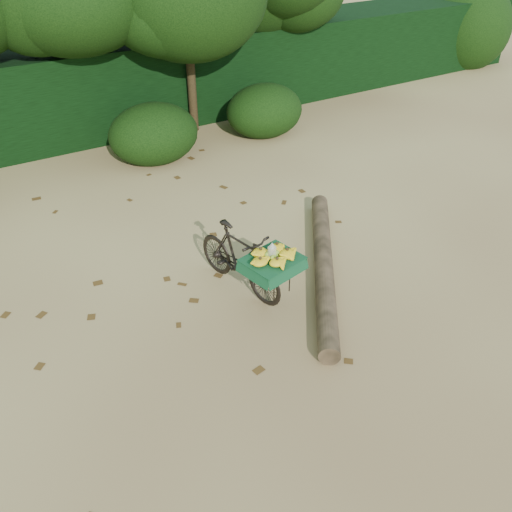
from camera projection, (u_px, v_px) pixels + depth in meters
ground at (176, 302)px, 6.99m from camera, size 80.00×80.00×0.00m
vendor_bicycle at (240, 259)px, 6.98m from camera, size 0.88×1.71×0.92m
fallen_log at (324, 264)px, 7.47m from camera, size 2.24×3.07×0.26m
hedge_backdrop at (44, 97)px, 10.92m from camera, size 26.00×1.80×1.80m
tree_row at (3, 54)px, 9.46m from camera, size 14.50×2.00×4.00m
bush_clumps at (103, 147)px, 9.98m from camera, size 8.80×1.70×0.90m
leaf_litter at (157, 276)px, 7.45m from camera, size 7.00×7.30×0.01m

